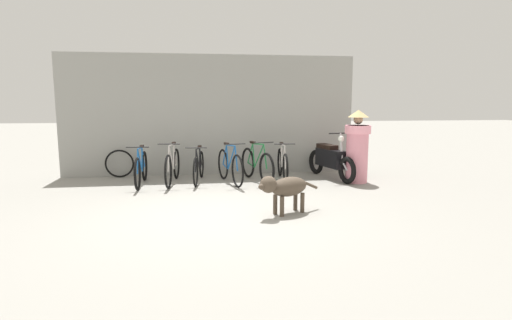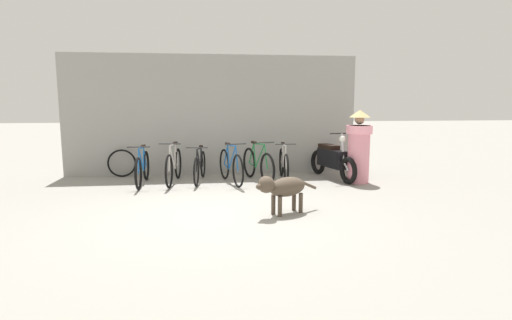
% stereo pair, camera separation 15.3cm
% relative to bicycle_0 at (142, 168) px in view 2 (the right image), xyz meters
% --- Properties ---
extents(ground_plane, '(60.00, 60.00, 0.00)m').
position_rel_bicycle_0_xyz_m(ground_plane, '(1.53, -2.42, -0.36)').
color(ground_plane, gray).
extents(shop_wall_back, '(7.10, 0.20, 2.90)m').
position_rel_bicycle_0_xyz_m(shop_wall_back, '(1.53, 1.22, 1.09)').
color(shop_wall_back, gray).
rests_on(shop_wall_back, ground).
extents(bicycle_0, '(0.46, 1.70, 0.87)m').
position_rel_bicycle_0_xyz_m(bicycle_0, '(0.00, 0.00, 0.00)').
color(bicycle_0, black).
rests_on(bicycle_0, ground).
extents(bicycle_1, '(0.46, 1.77, 0.92)m').
position_rel_bicycle_0_xyz_m(bicycle_1, '(0.65, 0.11, 0.02)').
color(bicycle_1, black).
rests_on(bicycle_1, ground).
extents(bicycle_2, '(0.46, 1.66, 0.82)m').
position_rel_bicycle_0_xyz_m(bicycle_2, '(1.22, 0.19, -0.01)').
color(bicycle_2, black).
rests_on(bicycle_2, ground).
extents(bicycle_3, '(0.54, 1.66, 0.91)m').
position_rel_bicycle_0_xyz_m(bicycle_3, '(1.89, -0.04, 0.02)').
color(bicycle_3, black).
rests_on(bicycle_3, ground).
extents(bicycle_4, '(0.59, 1.68, 0.92)m').
position_rel_bicycle_0_xyz_m(bicycle_4, '(2.51, 0.09, 0.02)').
color(bicycle_4, black).
rests_on(bicycle_4, ground).
extents(bicycle_5, '(0.46, 1.64, 0.87)m').
position_rel_bicycle_0_xyz_m(bicycle_5, '(3.11, 0.16, 0.00)').
color(bicycle_5, black).
rests_on(bicycle_5, ground).
extents(motorcycle, '(0.65, 1.89, 1.10)m').
position_rel_bicycle_0_xyz_m(motorcycle, '(4.25, 0.17, 0.08)').
color(motorcycle, black).
rests_on(motorcycle, ground).
extents(stray_dog, '(1.11, 0.67, 0.65)m').
position_rel_bicycle_0_xyz_m(stray_dog, '(2.57, -2.62, 0.08)').
color(stray_dog, '#4C3F33').
rests_on(stray_dog, ground).
extents(person_in_robes, '(0.66, 0.66, 1.60)m').
position_rel_bicycle_0_xyz_m(person_in_robes, '(4.68, -0.33, 0.45)').
color(person_in_robes, pink).
rests_on(person_in_robes, ground).
extents(spare_tire_left, '(0.66, 0.09, 0.66)m').
position_rel_bicycle_0_xyz_m(spare_tire_left, '(-0.63, 0.97, -0.02)').
color(spare_tire_left, black).
rests_on(spare_tire_left, ground).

